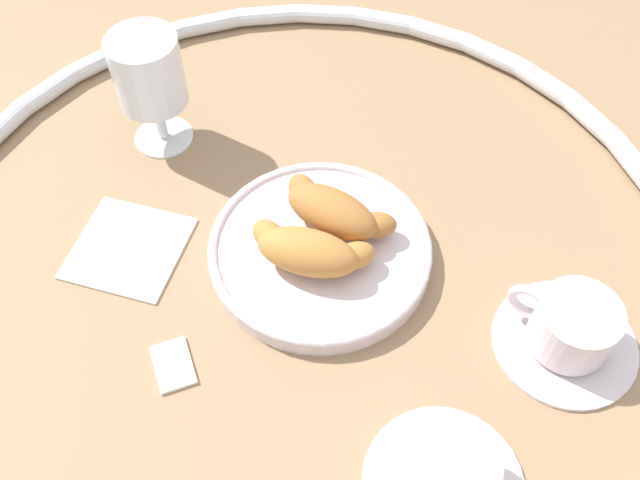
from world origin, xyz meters
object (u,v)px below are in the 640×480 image
at_px(coffee_cup_far, 570,330).
at_px(juice_glass_left, 149,76).
at_px(pastry_plate, 320,250).
at_px(croissant_small, 334,211).
at_px(coffee_cup_near, 448,477).
at_px(croissant_large, 309,251).
at_px(folded_napkin, 128,247).
at_px(sugar_packet, 173,365).

distance_m(coffee_cup_far, juice_glass_left, 0.50).
relative_size(pastry_plate, croissant_small, 1.69).
bearing_deg(pastry_plate, coffee_cup_far, 20.29).
bearing_deg(croissant_small, coffee_cup_near, -27.34).
height_order(pastry_plate, coffee_cup_far, coffee_cup_far).
relative_size(croissant_large, folded_napkin, 1.12).
bearing_deg(croissant_large, juice_glass_left, 175.37).
xyz_separation_m(coffee_cup_near, juice_glass_left, (-0.49, 0.09, 0.07)).
relative_size(coffee_cup_far, juice_glass_left, 0.97).
height_order(pastry_plate, croissant_large, croissant_large).
distance_m(juice_glass_left, sugar_packet, 0.31).
distance_m(croissant_small, sugar_packet, 0.22).
xyz_separation_m(croissant_large, folded_napkin, (-0.16, -0.11, -0.04)).
bearing_deg(pastry_plate, coffee_cup_near, -22.44).
distance_m(croissant_large, juice_glass_left, 0.26).
bearing_deg(croissant_small, sugar_packet, -91.00).
bearing_deg(pastry_plate, croissant_small, 107.32).
height_order(coffee_cup_near, sugar_packet, coffee_cup_near).
xyz_separation_m(pastry_plate, coffee_cup_near, (0.24, -0.10, 0.01)).
bearing_deg(croissant_small, croissant_large, -72.97).
bearing_deg(folded_napkin, coffee_cup_far, 29.31).
xyz_separation_m(pastry_plate, croissant_large, (0.01, -0.02, 0.03)).
distance_m(pastry_plate, folded_napkin, 0.20).
relative_size(croissant_small, coffee_cup_near, 0.99).
xyz_separation_m(juice_glass_left, sugar_packet, (0.24, -0.18, -0.09)).
relative_size(croissant_large, coffee_cup_near, 0.90).
distance_m(coffee_cup_near, juice_glass_left, 0.50).
relative_size(croissant_small, coffee_cup_far, 0.99).
height_order(pastry_plate, sugar_packet, pastry_plate).
distance_m(pastry_plate, croissant_large, 0.04).
relative_size(coffee_cup_far, sugar_packet, 2.72).
xyz_separation_m(croissant_small, sugar_packet, (-0.00, -0.21, -0.04)).
xyz_separation_m(coffee_cup_far, folded_napkin, (-0.39, -0.22, -0.02)).
xyz_separation_m(croissant_large, coffee_cup_near, (0.23, -0.07, -0.02)).
relative_size(coffee_cup_far, folded_napkin, 1.24).
distance_m(croissant_large, coffee_cup_near, 0.24).
height_order(juice_glass_left, folded_napkin, juice_glass_left).
bearing_deg(croissant_large, coffee_cup_far, 25.81).
bearing_deg(folded_napkin, croissant_small, 48.28).
distance_m(pastry_plate, sugar_packet, 0.18).
relative_size(pastry_plate, folded_napkin, 2.06).
bearing_deg(coffee_cup_far, coffee_cup_near, -89.60).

